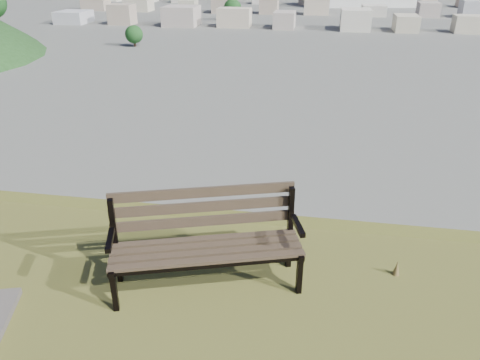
# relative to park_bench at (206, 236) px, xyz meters

# --- Properties ---
(park_bench) EXTENTS (2.03, 1.18, 1.01)m
(park_bench) POSITION_rel_park_bench_xyz_m (0.00, 0.00, 0.00)
(park_bench) COLOR #3B2E22
(park_bench) RESTS_ON hilltop_mesa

